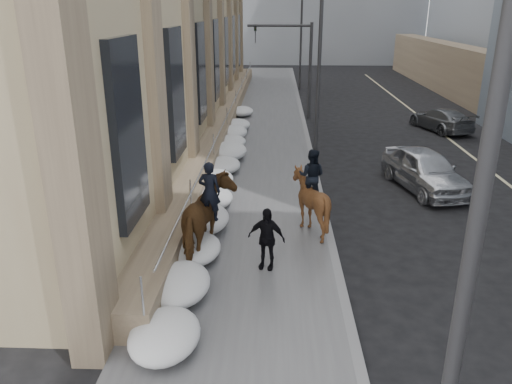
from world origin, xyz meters
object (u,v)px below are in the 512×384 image
pedestrian (266,238)px  car_grey (441,119)px  car_silver (425,170)px  mounted_horse_left (208,218)px  mounted_horse_right (310,198)px

pedestrian → car_grey: (9.94, 17.25, -0.33)m
pedestrian → car_silver: bearing=62.7°
car_silver → car_grey: 11.03m
mounted_horse_left → car_grey: (11.60, 16.59, -0.62)m
mounted_horse_left → mounted_horse_right: bearing=-141.3°
pedestrian → mounted_horse_right: bearing=76.8°
car_grey → pedestrian: bearing=42.2°
car_silver → pedestrian: bearing=-145.1°
mounted_horse_left → car_grey: size_ratio=0.61×
mounted_horse_right → car_grey: mounted_horse_right is taller
mounted_horse_right → car_grey: (8.62, 14.72, -0.55)m
mounted_horse_left → car_grey: bearing=-118.3°
mounted_horse_left → car_silver: size_ratio=0.58×
mounted_horse_right → mounted_horse_left: bearing=48.5°
mounted_horse_left → pedestrian: size_ratio=1.58×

